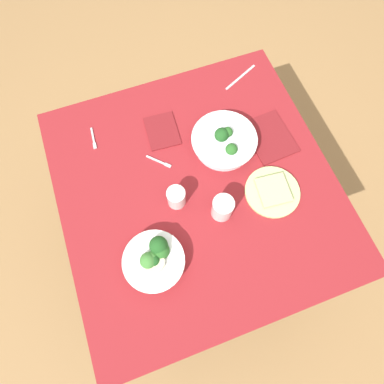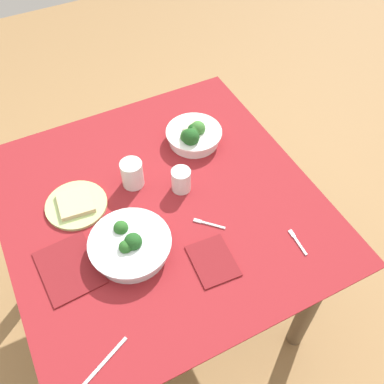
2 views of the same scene
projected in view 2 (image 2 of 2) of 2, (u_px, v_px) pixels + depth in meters
The scene contains 12 objects.
ground_plane at pixel (169, 297), 2.13m from camera, with size 6.00×6.00×0.00m, color #9E7547.
dining_table at pixel (162, 223), 1.64m from camera, with size 1.11×1.08×0.75m.
broccoli_bowl_far at pixel (130, 245), 1.40m from camera, with size 0.27×0.27×0.10m.
broccoli_bowl_near at pixel (193, 135), 1.71m from camera, with size 0.22×0.22×0.10m.
bread_side_plate at pixel (76, 204), 1.53m from camera, with size 0.22×0.22×0.03m.
water_glass_center at pixel (181, 180), 1.56m from camera, with size 0.07×0.07×0.09m, color silver.
water_glass_side at pixel (132, 174), 1.57m from camera, with size 0.08×0.08×0.10m, color silver.
fork_by_far_bowl at pixel (208, 224), 1.49m from camera, with size 0.09×0.09×0.00m.
fork_by_near_bowl at pixel (297, 241), 1.44m from camera, with size 0.10×0.02×0.00m.
table_knife_left at pixel (102, 365), 1.19m from camera, with size 0.19×0.01×0.00m, color #B7B7BC.
napkin_folded_upper at pixel (69, 268), 1.38m from camera, with size 0.22×0.17×0.01m, color maroon.
napkin_folded_lower at pixel (213, 261), 1.40m from camera, with size 0.17×0.13×0.01m, color maroon.
Camera 2 is at (-0.89, 0.33, 1.97)m, focal length 40.99 mm.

